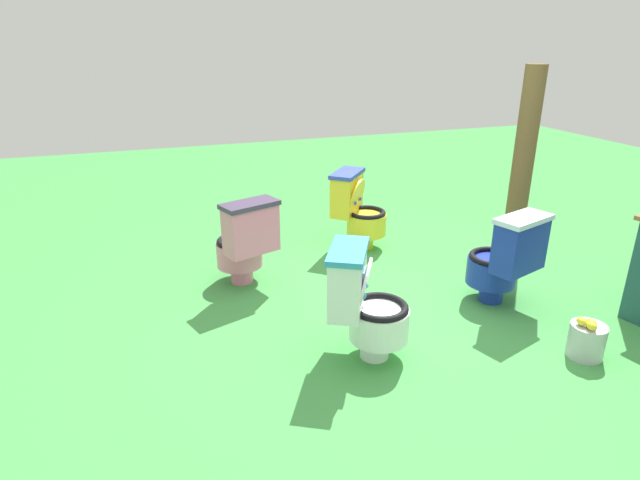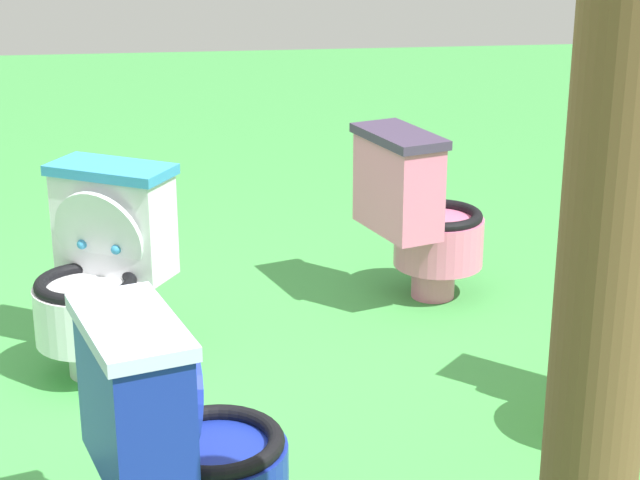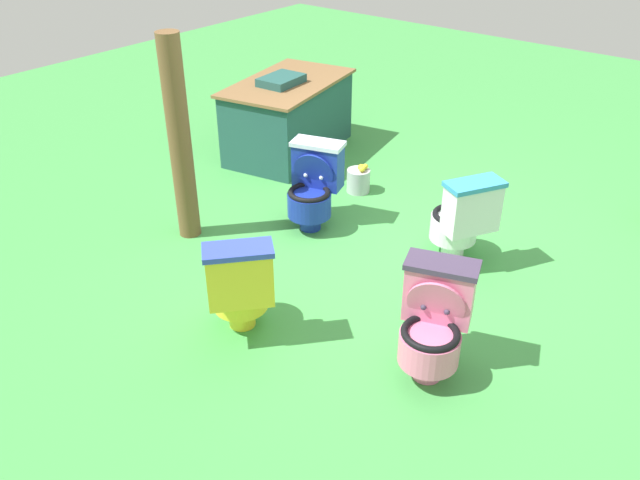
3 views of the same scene
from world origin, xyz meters
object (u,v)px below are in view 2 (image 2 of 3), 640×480
object	(u,v)px
toilet_white	(100,269)
toilet_blue	(180,442)
toilet_pink	(420,214)
wooden_post	(597,390)

from	to	relation	value
toilet_white	toilet_blue	world-z (taller)	same
toilet_pink	toilet_blue	bearing A→B (deg)	-48.56
toilet_blue	toilet_pink	bearing A→B (deg)	133.32
toilet_pink	wooden_post	distance (m)	2.49
toilet_pink	wooden_post	xyz separation A→B (m)	(0.19, 2.44, 0.47)
toilet_pink	wooden_post	size ratio (longest dim) A/B	0.43
toilet_white	wooden_post	bearing A→B (deg)	147.63
wooden_post	toilet_white	bearing A→B (deg)	-61.67
toilet_blue	wooden_post	size ratio (longest dim) A/B	0.43
toilet_white	toilet_pink	xyz separation A→B (m)	(-1.25, -0.48, 0.00)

